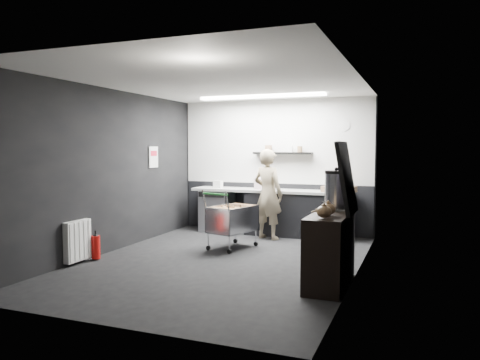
% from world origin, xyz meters
% --- Properties ---
extents(floor, '(5.50, 5.50, 0.00)m').
position_xyz_m(floor, '(0.00, 0.00, 0.00)').
color(floor, black).
rests_on(floor, ground).
extents(ceiling, '(5.50, 5.50, 0.00)m').
position_xyz_m(ceiling, '(0.00, 0.00, 2.70)').
color(ceiling, white).
rests_on(ceiling, wall_back).
extents(wall_back, '(5.50, 0.00, 5.50)m').
position_xyz_m(wall_back, '(0.00, 2.75, 1.35)').
color(wall_back, black).
rests_on(wall_back, floor).
extents(wall_front, '(5.50, 0.00, 5.50)m').
position_xyz_m(wall_front, '(0.00, -2.75, 1.35)').
color(wall_front, black).
rests_on(wall_front, floor).
extents(wall_left, '(0.00, 5.50, 5.50)m').
position_xyz_m(wall_left, '(-2.00, 0.00, 1.35)').
color(wall_left, black).
rests_on(wall_left, floor).
extents(wall_right, '(0.00, 5.50, 5.50)m').
position_xyz_m(wall_right, '(2.00, 0.00, 1.35)').
color(wall_right, black).
rests_on(wall_right, floor).
extents(kitchen_wall_panel, '(3.95, 0.02, 1.70)m').
position_xyz_m(kitchen_wall_panel, '(0.00, 2.73, 1.85)').
color(kitchen_wall_panel, silver).
rests_on(kitchen_wall_panel, wall_back).
extents(dado_panel, '(3.95, 0.02, 1.00)m').
position_xyz_m(dado_panel, '(0.00, 2.73, 0.50)').
color(dado_panel, black).
rests_on(dado_panel, wall_back).
extents(floating_shelf, '(1.20, 0.22, 0.04)m').
position_xyz_m(floating_shelf, '(0.20, 2.62, 1.62)').
color(floating_shelf, black).
rests_on(floating_shelf, wall_back).
extents(wall_clock, '(0.20, 0.03, 0.20)m').
position_xyz_m(wall_clock, '(1.40, 2.72, 2.15)').
color(wall_clock, white).
rests_on(wall_clock, wall_back).
extents(poster, '(0.02, 0.30, 0.40)m').
position_xyz_m(poster, '(-1.98, 1.30, 1.55)').
color(poster, white).
rests_on(poster, wall_left).
extents(poster_red_band, '(0.02, 0.22, 0.10)m').
position_xyz_m(poster_red_band, '(-1.98, 1.30, 1.62)').
color(poster_red_band, red).
rests_on(poster_red_band, poster).
extents(radiator, '(0.10, 0.50, 0.60)m').
position_xyz_m(radiator, '(-1.94, -0.90, 0.35)').
color(radiator, white).
rests_on(radiator, wall_left).
extents(ceiling_strip, '(2.40, 0.20, 0.04)m').
position_xyz_m(ceiling_strip, '(0.00, 1.85, 2.67)').
color(ceiling_strip, white).
rests_on(ceiling_strip, ceiling).
extents(prep_counter, '(3.20, 0.61, 0.90)m').
position_xyz_m(prep_counter, '(0.14, 2.42, 0.46)').
color(prep_counter, black).
rests_on(prep_counter, floor).
extents(person, '(0.72, 0.58, 1.70)m').
position_xyz_m(person, '(0.10, 1.97, 0.85)').
color(person, beige).
rests_on(person, floor).
extents(shopping_cart, '(0.76, 1.04, 0.99)m').
position_xyz_m(shopping_cart, '(-0.21, 0.95, 0.47)').
color(shopping_cart, silver).
rests_on(shopping_cart, floor).
extents(sideboard, '(0.52, 1.21, 1.81)m').
position_xyz_m(sideboard, '(1.77, -0.59, 0.57)').
color(sideboard, black).
rests_on(sideboard, floor).
extents(fire_extinguisher, '(0.13, 0.13, 0.44)m').
position_xyz_m(fire_extinguisher, '(-1.85, -0.60, 0.21)').
color(fire_extinguisher, red).
rests_on(fire_extinguisher, floor).
extents(cardboard_box, '(0.63, 0.53, 0.11)m').
position_xyz_m(cardboard_box, '(1.37, 2.37, 0.96)').
color(cardboard_box, '#886648').
rests_on(cardboard_box, prep_counter).
extents(pink_tub, '(0.22, 0.22, 0.22)m').
position_xyz_m(pink_tub, '(-0.22, 2.42, 1.01)').
color(pink_tub, silver).
rests_on(pink_tub, prep_counter).
extents(white_container, '(0.18, 0.14, 0.15)m').
position_xyz_m(white_container, '(-1.11, 2.37, 0.97)').
color(white_container, white).
rests_on(white_container, prep_counter).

